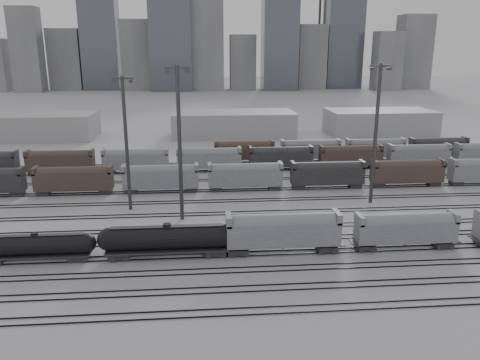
{
  "coord_description": "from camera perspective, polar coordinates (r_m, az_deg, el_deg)",
  "views": [
    {
      "loc": [
        -0.77,
        -59.19,
        27.68
      ],
      "look_at": [
        6.37,
        25.4,
        4.0
      ],
      "focal_mm": 35.0,
      "sensor_mm": 36.0,
      "label": 1
    }
  ],
  "objects": [
    {
      "name": "hopper_car_b",
      "position": [
        71.1,
        19.57,
        -5.5
      ],
      "size": [
        14.47,
        2.87,
        5.17
      ],
      "color": "#242427",
      "rests_on": "ground"
    },
    {
      "name": "tank_car_b",
      "position": [
        65.35,
        -8.83,
        -7.08
      ],
      "size": [
        18.92,
        3.15,
        4.67
      ],
      "color": "#242427",
      "rests_on": "ground"
    },
    {
      "name": "warehouse_right",
      "position": [
        167.41,
        16.63,
        6.81
      ],
      "size": [
        35.0,
        18.0,
        8.0
      ],
      "primitive_type": "cube",
      "color": "#A0A0A2",
      "rests_on": "ground"
    },
    {
      "name": "crane_right",
      "position": [
        376.81,
        9.93,
        19.89
      ],
      "size": [
        42.0,
        1.8,
        100.0
      ],
      "color": "#3A3A3C",
      "rests_on": "ground"
    },
    {
      "name": "hopper_car_a",
      "position": [
        65.8,
        5.28,
        -6.02
      ],
      "size": [
        15.95,
        3.17,
        5.7
      ],
      "color": "#242427",
      "rests_on": "ground"
    },
    {
      "name": "tracks",
      "position": [
        81.51,
        -4.01,
        -4.25
      ],
      "size": [
        220.0,
        71.5,
        0.16
      ],
      "color": "black",
      "rests_on": "ground"
    },
    {
      "name": "bg_string_mid",
      "position": [
        111.63,
        4.98,
        2.65
      ],
      "size": [
        151.0,
        3.0,
        5.6
      ],
      "color": "#242427",
      "rests_on": "ground"
    },
    {
      "name": "light_mast_d",
      "position": [
        88.19,
        16.23,
        5.73
      ],
      "size": [
        4.08,
        0.65,
        25.49
      ],
      "color": "#3A3A3C",
      "rests_on": "ground"
    },
    {
      "name": "light_mast_c",
      "position": [
        76.57,
        -7.38,
        4.8
      ],
      "size": [
        4.08,
        0.65,
        25.48
      ],
      "color": "#3A3A3C",
      "rests_on": "ground"
    },
    {
      "name": "bg_string_far",
      "position": [
        123.3,
        12.41,
        3.58
      ],
      "size": [
        66.0,
        3.0,
        5.6
      ],
      "color": "#4D3931",
      "rests_on": "ground"
    },
    {
      "name": "crane_left",
      "position": [
        366.47,
        -9.78,
        20.03
      ],
      "size": [
        42.0,
        1.8,
        100.0
      ],
      "color": "#3A3A3C",
      "rests_on": "ground"
    },
    {
      "name": "light_mast_b",
      "position": [
        83.4,
        -13.7,
        4.65
      ],
      "size": [
        3.77,
        0.6,
        23.54
      ],
      "color": "#3A3A3C",
      "rests_on": "ground"
    },
    {
      "name": "warehouse_left",
      "position": [
        166.86,
        -25.7,
        5.89
      ],
      "size": [
        50.0,
        18.0,
        8.0
      ],
      "primitive_type": "cube",
      "color": "#A0A0A2",
      "rests_on": "ground"
    },
    {
      "name": "warehouse_mid",
      "position": [
        156.37,
        -0.83,
        6.87
      ],
      "size": [
        40.0,
        18.0,
        8.0
      ],
      "primitive_type": "cube",
      "color": "#A0A0A2",
      "rests_on": "ground"
    },
    {
      "name": "skyline",
      "position": [
        339.46,
        -2.99,
        16.76
      ],
      "size": [
        316.0,
        22.4,
        95.0
      ],
      "color": "gray",
      "rests_on": "ground"
    },
    {
      "name": "tank_car_a",
      "position": [
        69.09,
        -23.65,
        -7.36
      ],
      "size": [
        16.04,
        2.67,
        3.96
      ],
      "color": "#242427",
      "rests_on": "ground"
    },
    {
      "name": "ground",
      "position": [
        65.34,
        -3.75,
        -9.51
      ],
      "size": [
        900.0,
        900.0,
        0.0
      ],
      "primitive_type": "plane",
      "color": "silver",
      "rests_on": "ground"
    },
    {
      "name": "bg_string_near",
      "position": [
        94.93,
        0.64,
        0.39
      ],
      "size": [
        151.0,
        3.0,
        5.6
      ],
      "color": "gray",
      "rests_on": "ground"
    }
  ]
}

